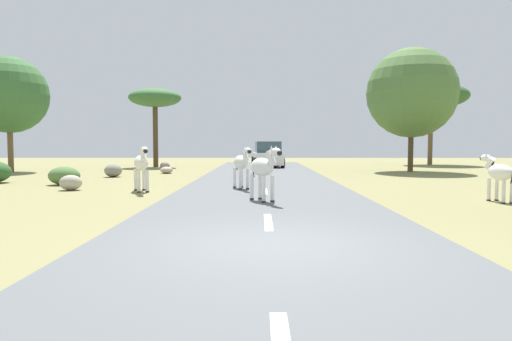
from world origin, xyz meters
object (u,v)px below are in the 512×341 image
object	(u,v)px
zebra_3	(499,173)
bush_0	(64,176)
zebra_2	(142,164)
rock_0	(166,170)
tree_4	(431,97)
tree_2	(412,93)
rock_3	(113,170)
zebra_0	(263,168)
zebra_1	(242,163)
rock_4	(165,166)
car_0	(267,155)
tree_3	(9,95)
rock_2	(71,183)
tree_1	(155,99)
car_1	(269,153)

from	to	relation	value
zebra_3	bush_0	bearing A→B (deg)	152.53
zebra_2	bush_0	size ratio (longest dim) A/B	1.33
rock_0	tree_4	bearing A→B (deg)	29.70
tree_2	rock_3	world-z (taller)	tree_2
zebra_2	tree_2	xyz separation A→B (m)	(12.89, 11.19, 3.62)
zebra_0	zebra_1	xyz separation A→B (m)	(-0.74, 3.51, -0.02)
tree_4	rock_4	size ratio (longest dim) A/B	10.16
car_0	rock_4	bearing A→B (deg)	-163.87
rock_0	tree_3	bearing A→B (deg)	172.07
zebra_3	rock_0	bearing A→B (deg)	126.63
zebra_2	tree_3	xyz separation A→B (m)	(-10.44, 10.78, 3.48)
zebra_3	bush_0	size ratio (longest dim) A/B	1.21
zebra_3	rock_2	bearing A→B (deg)	159.07
tree_4	zebra_3	bearing A→B (deg)	-106.07
zebra_2	car_0	xyz separation A→B (m)	(4.58, 15.73, -0.12)
car_0	tree_2	bearing A→B (deg)	-32.89
zebra_2	rock_3	size ratio (longest dim) A/B	1.77
car_0	bush_0	world-z (taller)	car_0
car_0	tree_1	bearing A→B (deg)	169.08
tree_1	bush_0	distance (m)	14.79
bush_0	zebra_0	bearing A→B (deg)	-34.53
zebra_0	tree_4	size ratio (longest dim) A/B	0.25
rock_0	rock_3	bearing A→B (deg)	-128.72
rock_0	rock_2	bearing A→B (deg)	-99.76
car_1	rock_0	distance (m)	13.23
rock_0	rock_2	distance (m)	9.12
bush_0	rock_4	size ratio (longest dim) A/B	1.98
tree_2	rock_3	distance (m)	17.21
zebra_1	tree_4	xyz separation A→B (m)	(13.91, 19.37, 4.31)
tree_2	rock_4	distance (m)	15.64
rock_0	rock_2	world-z (taller)	rock_2
zebra_0	tree_4	distance (m)	26.75
tree_3	rock_4	world-z (taller)	tree_3
zebra_3	rock_4	bearing A→B (deg)	120.85
zebra_0	tree_1	xyz separation A→B (m)	(-7.49, 19.56, 3.81)
zebra_0	zebra_1	distance (m)	3.59
rock_2	bush_0	bearing A→B (deg)	118.53
zebra_0	tree_1	world-z (taller)	tree_1
bush_0	tree_4	bearing A→B (deg)	39.57
zebra_1	zebra_2	distance (m)	3.46
zebra_1	bush_0	distance (m)	7.47
rock_3	tree_2	bearing A→B (deg)	15.07
bush_0	rock_0	bearing A→B (deg)	68.90
car_0	car_1	size ratio (longest dim) A/B	1.00
tree_1	rock_2	bearing A→B (deg)	-87.56
zebra_0	rock_2	bearing A→B (deg)	-54.70
zebra_0	tree_3	distance (m)	20.30
tree_1	rock_4	xyz separation A→B (m)	(1.35, -3.36, -4.56)
rock_0	bush_0	bearing A→B (deg)	-111.10
zebra_1	tree_2	xyz separation A→B (m)	(9.48, 10.57, 3.62)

